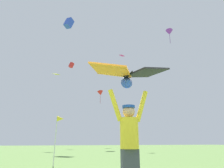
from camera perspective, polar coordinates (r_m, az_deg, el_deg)
name	(u,v)px	position (r m, az deg, el deg)	size (l,w,h in m)	color
kite_flyer_person	(129,142)	(3.65, 5.26, -16.96)	(0.81, 0.38, 1.92)	#424751
held_stunt_kite	(129,74)	(3.82, 5.01, 2.89)	(1.64, 0.94, 0.39)	black
distant_kite_red_mid_left	(71,65)	(38.32, -12.08, 5.57)	(1.18, 0.90, 1.25)	red
distant_kite_blue_low_left	(69,23)	(28.29, -12.79, 17.35)	(1.53, 1.28, 1.62)	blue
distant_kite_magenta_far_center	(122,55)	(27.69, 3.00, 8.58)	(0.90, 0.88, 0.36)	#DB2393
distant_kite_yellow_low_right	(56,74)	(27.19, -16.34, 2.91)	(1.00, 1.00, 0.28)	yellow
distant_kite_purple_overhead_distant	(169,32)	(19.85, 16.79, 14.58)	(0.93, 0.92, 1.47)	purple
distant_kite_red_high_left	(100,93)	(37.87, -3.50, -2.79)	(1.68, 1.71, 2.61)	red
distant_kite_orange_mid_right	(99,69)	(29.94, -4.05, 4.56)	(1.47, 1.18, 1.67)	orange
marker_flag	(60,122)	(8.66, -15.43, -10.99)	(0.30, 0.24, 2.03)	silver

